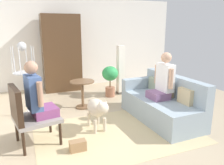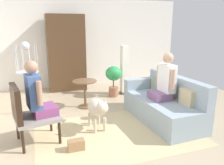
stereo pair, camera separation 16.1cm
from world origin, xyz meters
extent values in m
plane|color=tan|center=(0.00, 0.00, 0.00)|extent=(7.89, 7.89, 0.00)
cube|color=silver|center=(0.00, 3.35, 1.31)|extent=(6.81, 0.12, 2.62)
cube|color=#C6B284|center=(0.08, -0.18, 0.00)|extent=(2.75, 1.86, 0.01)
cube|color=#8EA0AD|center=(1.11, 0.04, 0.22)|extent=(0.90, 1.80, 0.45)
cube|color=#8EA0AD|center=(1.44, 0.05, 0.66)|extent=(0.24, 1.78, 0.42)
cube|color=#8EA0AD|center=(1.08, 0.84, 0.56)|extent=(0.84, 0.21, 0.23)
cube|color=#C6B284|center=(1.32, -0.39, 0.59)|extent=(0.11, 0.32, 0.28)
cube|color=tan|center=(1.30, 0.10, 0.59)|extent=(0.11, 0.29, 0.28)
cube|color=gray|center=(1.29, 0.58, 0.59)|extent=(0.11, 0.31, 0.28)
cylinder|color=black|center=(-1.00, 0.29, 0.19)|extent=(0.04, 0.04, 0.38)
cylinder|color=black|center=(-0.90, -0.21, 0.19)|extent=(0.04, 0.04, 0.38)
cylinder|color=black|center=(-1.53, 0.18, 0.19)|extent=(0.04, 0.04, 0.38)
cylinder|color=black|center=(-1.43, -0.31, 0.19)|extent=(0.04, 0.04, 0.38)
cube|color=gray|center=(-1.21, -0.01, 0.41)|extent=(0.75, 0.72, 0.06)
cube|color=black|center=(-1.49, -0.07, 0.70)|extent=(0.20, 0.61, 0.52)
cube|color=slate|center=(1.03, 0.04, 0.52)|extent=(0.36, 0.39, 0.14)
cube|color=white|center=(1.18, 0.05, 0.85)|extent=(0.19, 0.38, 0.53)
sphere|color=tan|center=(1.18, 0.05, 1.24)|extent=(0.20, 0.20, 0.20)
cylinder|color=tan|center=(1.14, -0.18, 0.88)|extent=(0.08, 0.08, 0.37)
cylinder|color=tan|center=(1.13, 0.27, 0.88)|extent=(0.08, 0.08, 0.37)
cube|color=#834071|center=(-1.09, 0.01, 0.51)|extent=(0.43, 0.44, 0.14)
cube|color=#3F598C|center=(-1.23, -0.02, 0.84)|extent=(0.25, 0.41, 0.52)
sphere|color=#A57A60|center=(-1.23, -0.02, 1.23)|extent=(0.20, 0.20, 0.20)
cylinder|color=#A57A60|center=(-1.24, 0.22, 0.87)|extent=(0.08, 0.08, 0.37)
cylinder|color=#A57A60|center=(-1.15, -0.24, 0.87)|extent=(0.08, 0.08, 0.37)
cylinder|color=brown|center=(-0.16, 1.27, 0.62)|extent=(0.54, 0.54, 0.02)
cylinder|color=brown|center=(-0.16, 1.27, 0.30)|extent=(0.06, 0.06, 0.60)
cylinder|color=brown|center=(-0.16, 1.27, 0.01)|extent=(0.32, 0.32, 0.03)
ellipsoid|color=beige|center=(-0.20, 0.12, 0.41)|extent=(0.33, 0.48, 0.30)
sphere|color=beige|center=(-0.18, -0.17, 0.50)|extent=(0.21, 0.21, 0.21)
cone|color=beige|center=(-0.13, -0.17, 0.60)|extent=(0.06, 0.06, 0.06)
cone|color=beige|center=(-0.23, -0.17, 0.60)|extent=(0.06, 0.06, 0.06)
cylinder|color=beige|center=(-0.22, 0.43, 0.45)|extent=(0.05, 0.18, 0.10)
cylinder|color=beige|center=(-0.10, -0.03, 0.13)|extent=(0.06, 0.06, 0.25)
cylinder|color=beige|center=(-0.28, -0.04, 0.13)|extent=(0.06, 0.06, 0.25)
cylinder|color=beige|center=(-0.12, 0.29, 0.13)|extent=(0.06, 0.06, 0.25)
cylinder|color=beige|center=(-0.30, 0.28, 0.13)|extent=(0.06, 0.06, 0.25)
cylinder|color=silver|center=(-1.33, 1.22, 0.01)|extent=(0.36, 0.36, 0.03)
cylinder|color=silver|center=(-1.33, 1.22, 0.45)|extent=(0.04, 0.04, 0.91)
cylinder|color=silver|center=(-1.33, 1.22, 0.92)|extent=(0.43, 0.43, 0.02)
cylinder|color=silver|center=(-1.13, 1.22, 1.18)|extent=(0.01, 0.01, 0.51)
cylinder|color=silver|center=(-1.17, 1.34, 1.18)|extent=(0.01, 0.01, 0.51)
cylinder|color=silver|center=(-1.27, 1.41, 1.18)|extent=(0.01, 0.01, 0.51)
cylinder|color=silver|center=(-1.40, 1.41, 1.18)|extent=(0.01, 0.01, 0.51)
cylinder|color=silver|center=(-1.50, 1.34, 1.18)|extent=(0.01, 0.01, 0.51)
cylinder|color=silver|center=(-1.54, 1.22, 1.18)|extent=(0.01, 0.01, 0.51)
cylinder|color=silver|center=(-1.50, 1.10, 1.18)|extent=(0.01, 0.01, 0.51)
cylinder|color=silver|center=(-1.40, 1.02, 1.18)|extent=(0.01, 0.01, 0.51)
cylinder|color=silver|center=(-1.27, 1.02, 1.18)|extent=(0.01, 0.01, 0.51)
cylinder|color=silver|center=(-1.17, 1.10, 1.18)|extent=(0.01, 0.01, 0.51)
sphere|color=silver|center=(-1.33, 1.22, 1.44)|extent=(0.17, 0.17, 0.17)
cylinder|color=#996047|center=(0.73, 1.82, 0.13)|extent=(0.25, 0.25, 0.25)
cylinder|color=brown|center=(0.73, 1.82, 0.35)|extent=(0.03, 0.03, 0.20)
ellipsoid|color=green|center=(0.73, 1.82, 0.62)|extent=(0.42, 0.42, 0.38)
cube|color=#4C4742|center=(1.09, 1.95, 0.03)|extent=(0.20, 0.20, 0.06)
cube|color=white|center=(1.09, 1.95, 0.69)|extent=(0.18, 0.18, 1.26)
cube|color=#4C331E|center=(-0.31, 2.94, 1.07)|extent=(1.04, 0.56, 2.14)
cube|color=#99724C|center=(-0.69, -0.48, 0.08)|extent=(0.25, 0.13, 0.16)
camera|label=1|loc=(-1.32, -3.42, 1.81)|focal=35.45mm
camera|label=2|loc=(-1.17, -3.48, 1.81)|focal=35.45mm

